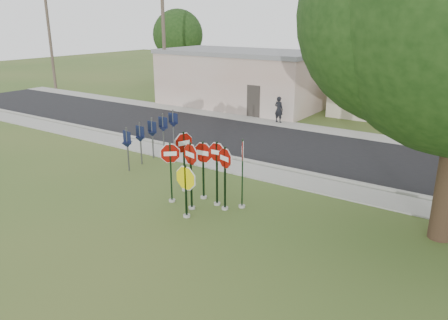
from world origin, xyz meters
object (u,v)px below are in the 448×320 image
Objects in this scene: stop_sign_yellow at (186,185)px; stop_sign_left at (171,165)px; pedestrian at (279,109)px; utility_pole_near at (164,39)px; stop_sign_center at (191,167)px.

stop_sign_left is (-1.28, 0.72, 0.27)m from stop_sign_yellow.
pedestrian is at bearing 105.29° from stop_sign_yellow.
stop_sign_yellow is at bearing 112.26° from pedestrian.
utility_pole_near reaches higher than pedestrian.
stop_sign_center reaches higher than stop_sign_yellow.
stop_sign_yellow is (0.27, -0.62, -0.43)m from stop_sign_center.
stop_sign_yellow is 14.77m from pedestrian.
stop_sign_center is 1.09× the size of stop_sign_left.
utility_pole_near is at bearing 3.04° from pedestrian.
utility_pole_near reaches higher than stop_sign_left.
stop_sign_yellow is at bearing -29.46° from stop_sign_left.
pedestrian is at bearing 100.95° from stop_sign_left.
stop_sign_center is 1.29× the size of stop_sign_yellow.
utility_pole_near reaches higher than stop_sign_yellow.
utility_pole_near is at bearing 133.31° from stop_sign_yellow.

